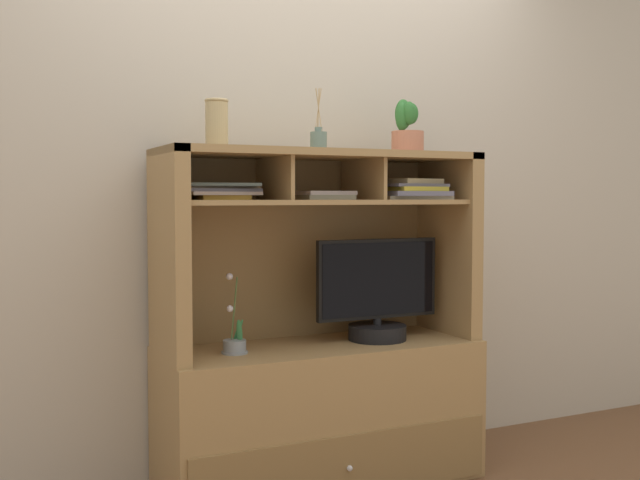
% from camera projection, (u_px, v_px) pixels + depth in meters
% --- Properties ---
extents(back_wall, '(6.00, 0.02, 2.80)m').
position_uv_depth(back_wall, '(293.00, 158.00, 3.40)').
color(back_wall, '#BFB5A5').
rests_on(back_wall, ground).
extents(media_console, '(1.36, 0.55, 1.42)m').
position_uv_depth(media_console, '(319.00, 378.00, 3.20)').
color(media_console, '#9E7B4C').
rests_on(media_console, ground).
extents(tv_monitor, '(0.58, 0.25, 0.44)m').
position_uv_depth(tv_monitor, '(377.00, 300.00, 3.27)').
color(tv_monitor, black).
rests_on(tv_monitor, media_console).
extents(potted_orchid, '(0.11, 0.11, 0.32)m').
position_uv_depth(potted_orchid, '(235.00, 342.00, 2.99)').
color(potted_orchid, gray).
rests_on(potted_orchid, media_console).
extents(magazine_stack_left, '(0.33, 0.33, 0.07)m').
position_uv_depth(magazine_stack_left, '(217.00, 191.00, 3.00)').
color(magazine_stack_left, gold).
rests_on(magazine_stack_left, media_console).
extents(magazine_stack_centre, '(0.23, 0.29, 0.04)m').
position_uv_depth(magazine_stack_centre, '(320.00, 195.00, 3.18)').
color(magazine_stack_centre, gray).
rests_on(magazine_stack_centre, media_console).
extents(magazine_stack_right, '(0.33, 0.33, 0.09)m').
position_uv_depth(magazine_stack_right, '(409.00, 190.00, 3.29)').
color(magazine_stack_right, gray).
rests_on(magazine_stack_right, media_console).
extents(diffuser_bottle, '(0.07, 0.07, 0.26)m').
position_uv_depth(diffuser_bottle, '(319.00, 140.00, 3.15)').
color(diffuser_bottle, slate).
rests_on(diffuser_bottle, media_console).
extents(potted_succulent, '(0.17, 0.17, 0.25)m').
position_uv_depth(potted_succulent, '(407.00, 131.00, 3.34)').
color(potted_succulent, '#B56E54').
rests_on(potted_succulent, media_console).
extents(ceramic_vase, '(0.10, 0.10, 0.20)m').
position_uv_depth(ceramic_vase, '(217.00, 124.00, 2.97)').
color(ceramic_vase, tan).
rests_on(ceramic_vase, media_console).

